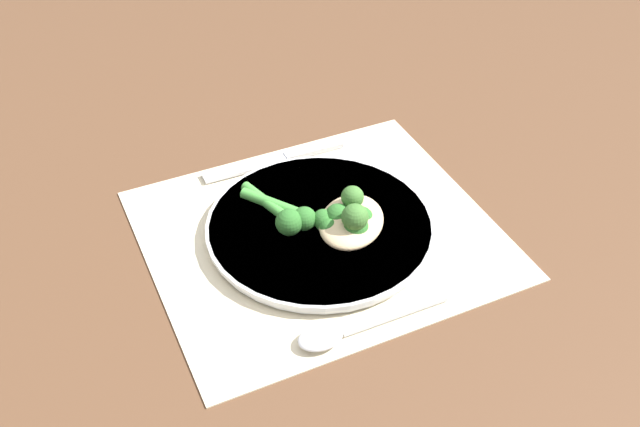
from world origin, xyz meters
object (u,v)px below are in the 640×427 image
broccoli_stalk_right (329,219)px  knife (276,160)px  broccoli_stalk_left (290,217)px  broccoli_stalk_front (305,216)px  spoon (338,332)px  broccoli_stalk_rear (353,224)px  plate (320,227)px  chicken_fillet (351,222)px

broccoli_stalk_right → knife: broccoli_stalk_right is taller
broccoli_stalk_left → knife: bearing=-122.5°
broccoli_stalk_right → knife: (0.00, 0.16, -0.02)m
broccoli_stalk_front → spoon: broccoli_stalk_front is taller
broccoli_stalk_rear → broccoli_stalk_right: same height
broccoli_stalk_left → broccoli_stalk_right: bearing=133.7°
plate → spoon: (-0.05, -0.15, -0.00)m
plate → broccoli_stalk_right: size_ratio=2.94×
broccoli_stalk_front → knife: 0.15m
plate → knife: plate is taller
plate → broccoli_stalk_right: broccoli_stalk_right is taller
broccoli_stalk_left → knife: size_ratio=0.58×
knife → broccoli_stalk_right: bearing=-179.4°
broccoli_stalk_right → broccoli_stalk_left: size_ratio=0.80×
plate → broccoli_stalk_left: size_ratio=2.35×
broccoli_stalk_right → knife: 0.17m
plate → broccoli_stalk_rear: size_ratio=2.93×
broccoli_stalk_left → knife: (0.04, 0.14, -0.02)m
plate → chicken_fillet: chicken_fillet is taller
chicken_fillet → spoon: 0.15m
broccoli_stalk_front → spoon: bearing=42.7°
broccoli_stalk_front → spoon: size_ratio=0.70×
broccoli_stalk_rear → broccoli_stalk_front: bearing=-86.6°
broccoli_stalk_left → spoon: size_ratio=0.67×
chicken_fillet → broccoli_stalk_right: 0.03m
broccoli_stalk_rear → spoon: 0.15m
chicken_fillet → broccoli_stalk_rear: size_ratio=1.33×
broccoli_stalk_rear → knife: bearing=-126.8°
chicken_fillet → broccoli_stalk_left: bearing=149.7°
broccoli_stalk_rear → broccoli_stalk_front: (-0.04, 0.04, -0.00)m
knife → chicken_fillet: bearing=-172.2°
plate → chicken_fillet: (0.03, -0.02, 0.02)m
broccoli_stalk_front → broccoli_stalk_left: size_ratio=1.04×
chicken_fillet → broccoli_stalk_left: 0.07m
broccoli_stalk_rear → spoon: size_ratio=0.54×
broccoli_stalk_front → spoon: 0.17m
broccoli_stalk_rear → spoon: (-0.08, -0.12, -0.02)m
chicken_fillet → knife: size_ratio=0.62×
chicken_fillet → broccoli_stalk_right: bearing=148.7°
broccoli_stalk_left → broccoli_stalk_rear: bearing=129.1°
broccoli_stalk_rear → spoon: bearing=14.5°
broccoli_stalk_right → spoon: bearing=35.7°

